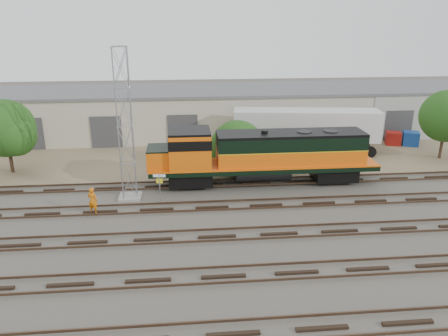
{
  "coord_description": "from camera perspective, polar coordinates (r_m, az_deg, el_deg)",
  "views": [
    {
      "loc": [
        -5.88,
        -27.55,
        13.27
      ],
      "look_at": [
        -2.89,
        4.0,
        2.2
      ],
      "focal_mm": 35.0,
      "sensor_mm": 36.0,
      "label": 1
    }
  ],
  "objects": [
    {
      "name": "signal_tower",
      "position": [
        32.76,
        -12.8,
        5.04
      ],
      "size": [
        1.66,
        1.66,
        11.29
      ],
      "rotation": [
        0.0,
        0.0,
        0.17
      ],
      "color": "gray",
      "rests_on": "ground"
    },
    {
      "name": "semi_trailer",
      "position": [
        44.8,
        11.09,
        5.37
      ],
      "size": [
        14.7,
        4.83,
        4.44
      ],
      "rotation": [
        0.0,
        0.0,
        -0.14
      ],
      "color": "silver",
      "rests_on": "ground"
    },
    {
      "name": "ground",
      "position": [
        31.14,
        6.03,
        -6.08
      ],
      "size": [
        140.0,
        140.0,
        0.0
      ],
      "primitive_type": "plane",
      "color": "#47423A",
      "rests_on": "ground"
    },
    {
      "name": "tree_west",
      "position": [
        42.17,
        -26.37,
        4.44
      ],
      "size": [
        5.28,
        5.03,
        6.58
      ],
      "color": "#382619",
      "rests_on": "ground"
    },
    {
      "name": "worker",
      "position": [
        32.19,
        -16.79,
        -4.07
      ],
      "size": [
        0.82,
        0.66,
        1.95
      ],
      "primitive_type": "imported",
      "rotation": [
        0.0,
        0.0,
        2.83
      ],
      "color": "orange",
      "rests_on": "ground"
    },
    {
      "name": "tracks",
      "position": [
        28.48,
        7.21,
        -8.5
      ],
      "size": [
        80.0,
        20.4,
        0.28
      ],
      "color": "black",
      "rests_on": "ground"
    },
    {
      "name": "dumpster_blue",
      "position": [
        51.28,
        23.2,
        3.54
      ],
      "size": [
        2.05,
        1.99,
        1.5
      ],
      "primitive_type": "cube",
      "rotation": [
        0.0,
        0.0,
        -0.39
      ],
      "color": "navy",
      "rests_on": "ground"
    },
    {
      "name": "locomotive",
      "position": [
        35.75,
        4.69,
        1.75
      ],
      "size": [
        18.71,
        3.28,
        4.5
      ],
      "color": "black",
      "rests_on": "tracks"
    },
    {
      "name": "dumpster_red",
      "position": [
        50.84,
        21.21,
        3.62
      ],
      "size": [
        1.85,
        1.78,
        1.4
      ],
      "primitive_type": "cube",
      "rotation": [
        0.0,
        0.0,
        -0.3
      ],
      "color": "maroon",
      "rests_on": "ground"
    },
    {
      "name": "sign_post",
      "position": [
        32.75,
        -8.42,
        -1.87
      ],
      "size": [
        0.93,
        0.14,
        2.27
      ],
      "color": "gray",
      "rests_on": "ground"
    },
    {
      "name": "tree_mid",
      "position": [
        38.69,
        2.19,
        2.38
      ],
      "size": [
        5.18,
        4.93,
        4.93
      ],
      "color": "#382619",
      "rests_on": "ground"
    },
    {
      "name": "warehouse",
      "position": [
        51.97,
        1.26,
        7.46
      ],
      "size": [
        58.4,
        10.4,
        5.3
      ],
      "color": "#BFB99F",
      "rests_on": "ground"
    },
    {
      "name": "dirt_strip",
      "position": [
        44.95,
        2.34,
        2.08
      ],
      "size": [
        80.0,
        16.0,
        0.02
      ],
      "primitive_type": "cube",
      "color": "#726047",
      "rests_on": "ground"
    }
  ]
}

